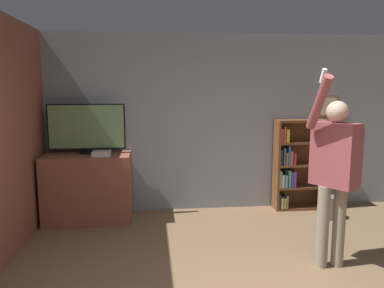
{
  "coord_description": "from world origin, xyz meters",
  "views": [
    {
      "loc": [
        -0.74,
        -2.63,
        1.9
      ],
      "look_at": [
        -0.26,
        1.77,
        1.23
      ],
      "focal_mm": 35.0,
      "sensor_mm": 36.0,
      "label": 1
    }
  ],
  "objects_px": {
    "game_console": "(102,154)",
    "waste_bin": "(327,207)",
    "television": "(87,128)",
    "bookshelf": "(295,166)",
    "person": "(334,167)"
  },
  "relations": [
    {
      "from": "bookshelf",
      "to": "person",
      "type": "relative_size",
      "value": 0.68
    },
    {
      "from": "game_console",
      "to": "bookshelf",
      "type": "distance_m",
      "value": 2.95
    },
    {
      "from": "game_console",
      "to": "person",
      "type": "xyz_separation_m",
      "value": [
        2.56,
        -1.54,
        0.08
      ]
    },
    {
      "from": "television",
      "to": "waste_bin",
      "type": "xyz_separation_m",
      "value": [
        3.45,
        -0.38,
        -1.16
      ]
    },
    {
      "from": "game_console",
      "to": "waste_bin",
      "type": "distance_m",
      "value": 3.33
    },
    {
      "from": "person",
      "to": "waste_bin",
      "type": "height_order",
      "value": "person"
    },
    {
      "from": "game_console",
      "to": "bookshelf",
      "type": "relative_size",
      "value": 0.17
    },
    {
      "from": "game_console",
      "to": "waste_bin",
      "type": "xyz_separation_m",
      "value": [
        3.22,
        -0.12,
        -0.84
      ]
    },
    {
      "from": "television",
      "to": "person",
      "type": "bearing_deg",
      "value": -32.86
    },
    {
      "from": "television",
      "to": "person",
      "type": "height_order",
      "value": "person"
    },
    {
      "from": "person",
      "to": "waste_bin",
      "type": "bearing_deg",
      "value": 121.99
    },
    {
      "from": "bookshelf",
      "to": "waste_bin",
      "type": "bearing_deg",
      "value": -57.99
    },
    {
      "from": "television",
      "to": "bookshelf",
      "type": "relative_size",
      "value": 0.76
    },
    {
      "from": "game_console",
      "to": "person",
      "type": "bearing_deg",
      "value": -31.06
    },
    {
      "from": "person",
      "to": "bookshelf",
      "type": "bearing_deg",
      "value": 136.67
    }
  ]
}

